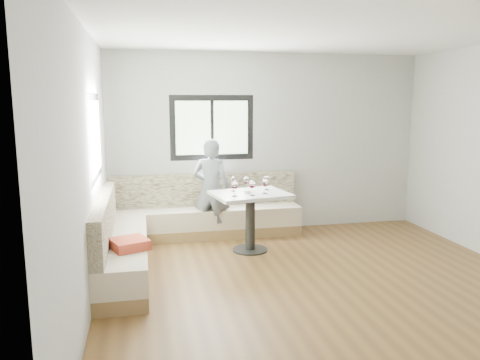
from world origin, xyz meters
TOP-DOWN VIEW (x-y plane):
  - room at (-0.08, 0.08)m, footprint 5.01×5.01m
  - banquette at (-1.59, 1.63)m, footprint 2.90×2.80m
  - table at (-0.54, 1.42)m, footprint 1.11×0.93m
  - person at (-0.98, 2.10)m, footprint 0.65×0.55m
  - olive_ramekin at (-0.59, 1.39)m, footprint 0.09×0.09m
  - wine_glass_a at (-0.79, 1.23)m, footprint 0.09×0.09m
  - wine_glass_b at (-0.56, 1.23)m, footprint 0.09×0.09m
  - wine_glass_c at (-0.36, 1.33)m, footprint 0.09×0.09m
  - wine_glass_d at (-0.57, 1.54)m, footprint 0.09×0.09m
  - wine_glass_e at (-0.27, 1.59)m, footprint 0.09×0.09m
  - wine_glass_f at (-0.74, 1.58)m, footprint 0.09×0.09m

SIDE VIEW (x-z plane):
  - banquette at x=-1.59m, z-range -0.14..0.81m
  - table at x=-0.54m, z-range 0.20..1.02m
  - person at x=-0.98m, z-range 0.00..1.52m
  - olive_ramekin at x=-0.59m, z-range 0.82..0.86m
  - wine_glass_a at x=-0.79m, z-range 0.86..1.07m
  - wine_glass_b at x=-0.56m, z-range 0.86..1.07m
  - wine_glass_c at x=-0.36m, z-range 0.86..1.07m
  - wine_glass_d at x=-0.57m, z-range 0.86..1.07m
  - wine_glass_e at x=-0.27m, z-range 0.86..1.07m
  - wine_glass_f at x=-0.74m, z-range 0.86..1.07m
  - room at x=-0.08m, z-range 0.01..2.82m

